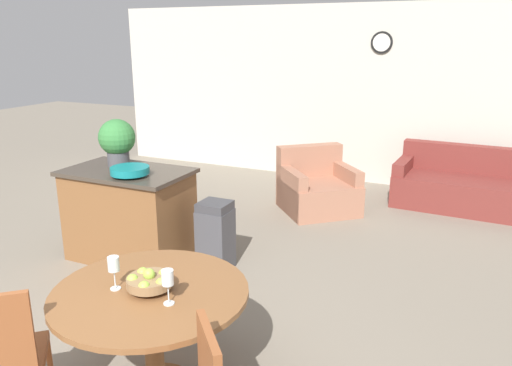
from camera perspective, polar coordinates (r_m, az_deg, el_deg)
name	(u,v)px	position (r m, az deg, el deg)	size (l,w,h in m)	color
wall_back	(343,95)	(7.97, 9.95, 9.91)	(8.00, 0.09, 2.70)	beige
dining_table	(152,314)	(3.23, -11.82, -14.48)	(1.20, 1.20, 0.73)	brown
dining_chair_near_left	(3,355)	(3.26, -26.96, -17.09)	(0.59, 0.59, 0.93)	brown
fruit_bowl	(149,281)	(3.12, -12.08, -10.88)	(0.28, 0.28, 0.14)	olive
wine_glass_left	(114,265)	(3.15, -15.96, -9.04)	(0.07, 0.07, 0.21)	silver
wine_glass_right	(168,279)	(2.91, -10.06, -10.75)	(0.07, 0.07, 0.21)	silver
kitchen_island	(130,214)	(5.25, -14.24, -3.48)	(1.25, 0.76, 0.94)	brown
teal_bowl	(130,170)	(4.87, -14.21, 1.40)	(0.37, 0.37, 0.09)	#147A7F
potted_plant	(117,140)	(5.26, -15.59, 4.75)	(0.37, 0.37, 0.48)	#4C4C51
trash_bin	(215,236)	(4.90, -4.66, -6.08)	(0.30, 0.29, 0.69)	#47474C
couch	(474,188)	(7.24, 23.62, -0.55)	(2.04, 1.00, 0.79)	maroon
armchair	(317,190)	(6.61, 7.01, -0.75)	(1.23, 1.23, 0.82)	#A87056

